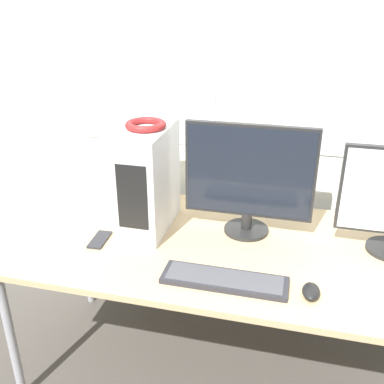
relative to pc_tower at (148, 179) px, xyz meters
name	(u,v)px	position (x,y,z in m)	size (l,w,h in m)	color
wall_back	(256,79)	(0.40, 0.50, 0.37)	(8.00, 0.07, 2.70)	silver
desk	(232,254)	(0.40, -0.07, -0.28)	(1.98, 0.89, 0.75)	tan
pc_tower	(148,179)	(0.00, 0.00, 0.00)	(0.19, 0.39, 0.47)	silver
headphones	(146,125)	(0.00, 0.00, 0.25)	(0.17, 0.17, 0.03)	maroon
monitor_main	(249,177)	(0.44, 0.06, 0.03)	(0.56, 0.20, 0.50)	black
keyboard	(224,280)	(0.41, -0.35, -0.22)	(0.47, 0.14, 0.02)	#28282D
mouse	(311,291)	(0.73, -0.35, -0.22)	(0.06, 0.10, 0.04)	black
cell_phone	(100,240)	(-0.17, -0.18, -0.23)	(0.07, 0.15, 0.01)	#232328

